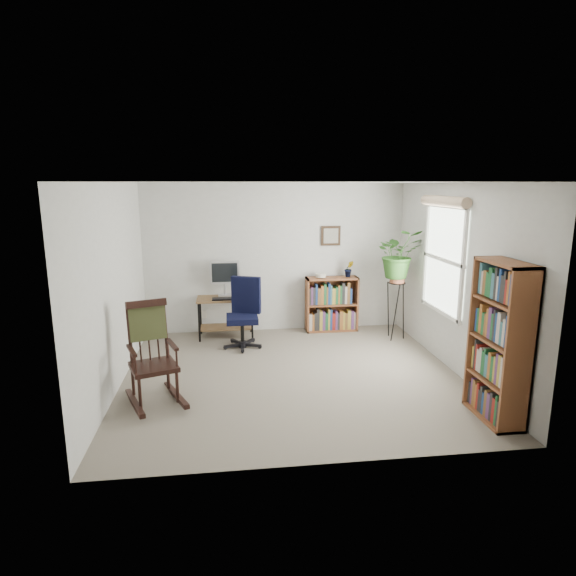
{
  "coord_description": "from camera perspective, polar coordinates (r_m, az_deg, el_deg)",
  "views": [
    {
      "loc": [
        -0.78,
        -5.69,
        2.39
      ],
      "look_at": [
        0.0,
        0.4,
        1.05
      ],
      "focal_mm": 30.0,
      "sensor_mm": 36.0,
      "label": 1
    }
  ],
  "objects": [
    {
      "name": "tall_bookshelf",
      "position": [
        5.32,
        23.78,
        -5.89
      ],
      "size": [
        0.31,
        0.72,
        1.65
      ],
      "primitive_type": null,
      "color": "brown",
      "rests_on": "floor"
    },
    {
      "name": "wall_back",
      "position": [
        7.82,
        -1.5,
        3.55
      ],
      "size": [
        4.2,
        0.0,
        2.4
      ],
      "primitive_type": "cube",
      "color": "silver",
      "rests_on": "ground"
    },
    {
      "name": "ceiling",
      "position": [
        5.74,
        0.52,
        12.42
      ],
      "size": [
        4.2,
        4.0,
        0.0
      ],
      "primitive_type": "cube",
      "color": "white",
      "rests_on": "ground"
    },
    {
      "name": "office_chair",
      "position": [
        7.09,
        -5.47,
        -3.0
      ],
      "size": [
        0.74,
        0.74,
        1.05
      ],
      "primitive_type": null,
      "rotation": [
        0.0,
        0.0,
        -0.35
      ],
      "color": "black",
      "rests_on": "floor"
    },
    {
      "name": "wall_left",
      "position": [
        5.96,
        -19.95,
        0.05
      ],
      "size": [
        0.0,
        4.0,
        2.4
      ],
      "primitive_type": "cube",
      "color": "silver",
      "rests_on": "ground"
    },
    {
      "name": "window",
      "position": [
        6.7,
        17.9,
        3.22
      ],
      "size": [
        0.12,
        1.2,
        1.5
      ],
      "primitive_type": null,
      "color": "white",
      "rests_on": "wall_right"
    },
    {
      "name": "floor",
      "position": [
        6.22,
        0.48,
        -10.29
      ],
      "size": [
        4.2,
        4.0,
        0.0
      ],
      "primitive_type": "cube",
      "color": "gray",
      "rests_on": "ground"
    },
    {
      "name": "keyboard",
      "position": [
        7.47,
        -7.45,
        -1.28
      ],
      "size": [
        0.4,
        0.15,
        0.02
      ],
      "primitive_type": "cube",
      "color": "black",
      "rests_on": "desk"
    },
    {
      "name": "low_bookshelf",
      "position": [
        7.93,
        5.19,
        -1.91
      ],
      "size": [
        0.85,
        0.28,
        0.89
      ],
      "primitive_type": null,
      "color": "brown",
      "rests_on": "floor"
    },
    {
      "name": "plant_stand",
      "position": [
        7.65,
        12.66,
        -2.11
      ],
      "size": [
        0.38,
        0.38,
        1.05
      ],
      "primitive_type": null,
      "rotation": [
        0.0,
        0.0,
        -0.37
      ],
      "color": "black",
      "rests_on": "floor"
    },
    {
      "name": "potted_plant_small",
      "position": [
        7.9,
        7.22,
        1.71
      ],
      "size": [
        0.13,
        0.24,
        0.11
      ],
      "primitive_type": "imported",
      "color": "#2C5D20",
      "rests_on": "low_bookshelf"
    },
    {
      "name": "wall_right",
      "position": [
        6.48,
        19.22,
        1.05
      ],
      "size": [
        0.0,
        4.0,
        2.4
      ],
      "primitive_type": "cube",
      "color": "silver",
      "rests_on": "ground"
    },
    {
      "name": "rocking_chair",
      "position": [
        5.49,
        -15.71,
        -7.45
      ],
      "size": [
        0.9,
        1.13,
        1.15
      ],
      "primitive_type": null,
      "rotation": [
        0.0,
        0.0,
        0.35
      ],
      "color": "black",
      "rests_on": "floor"
    },
    {
      "name": "wall_front",
      "position": [
        3.95,
        4.46,
        -5.24
      ],
      "size": [
        4.2,
        0.0,
        2.4
      ],
      "primitive_type": "cube",
      "color": "silver",
      "rests_on": "ground"
    },
    {
      "name": "monitor",
      "position": [
        7.67,
        -7.5,
        1.12
      ],
      "size": [
        0.46,
        0.16,
        0.56
      ],
      "primitive_type": null,
      "color": "#BCBCC1",
      "rests_on": "desk"
    },
    {
      "name": "framed_picture",
      "position": [
        7.88,
        5.11,
        6.18
      ],
      "size": [
        0.32,
        0.04,
        0.32
      ],
      "primitive_type": null,
      "color": "black",
      "rests_on": "wall_back"
    },
    {
      "name": "desk",
      "position": [
        7.67,
        -7.38,
        -3.46
      ],
      "size": [
        0.88,
        0.49,
        0.64
      ],
      "primitive_type": null,
      "color": "brown",
      "rests_on": "floor"
    },
    {
      "name": "spider_plant",
      "position": [
        7.45,
        13.09,
        6.71
      ],
      "size": [
        1.69,
        1.88,
        1.46
      ],
      "primitive_type": "imported",
      "color": "#2C5D20",
      "rests_on": "plant_stand"
    }
  ]
}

